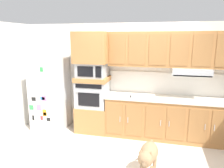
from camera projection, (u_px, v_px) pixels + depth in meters
The scene contains 15 objects.
ground_plane at pixel (129, 150), 4.16m from camera, with size 9.60×9.60×0.00m, color beige.
back_kitchen_wall at pixel (137, 78), 4.95m from camera, with size 6.20×0.12×2.50m, color silver.
side_panel_left at pixel (1, 82), 4.54m from camera, with size 0.12×7.10×2.50m, color silver.
refrigerator at pixel (50, 93), 5.09m from camera, with size 0.76×0.73×1.76m.
oven_base_cabinet at pixel (93, 118), 5.04m from camera, with size 0.74×0.62×0.60m, color #A8703D.
built_in_oven at pixel (93, 94), 4.90m from camera, with size 0.70×0.62×0.60m.
appliance_mid_shelf at pixel (93, 79), 4.83m from camera, with size 0.74×0.62×0.10m, color #A8703D.
microwave at pixel (92, 70), 4.79m from camera, with size 0.64×0.54×0.32m.
appliance_upper_cabinet at pixel (92, 47), 4.68m from camera, with size 0.74×0.62×0.68m, color #A8703D.
lower_cabinet_run at pixel (175, 119), 4.57m from camera, with size 2.98×0.63×0.88m.
countertop_slab at pixel (176, 99), 4.48m from camera, with size 3.02×0.64×0.04m, color silver.
backsplash_panel at pixel (176, 84), 4.70m from camera, with size 3.02×0.02×0.50m, color white.
upper_cabinet_with_hood at pixel (180, 51), 4.38m from camera, with size 2.98×0.48×0.88m.
screwdriver at pixel (131, 96), 4.55m from camera, with size 0.15×0.14×0.03m.
dog at pixel (148, 155), 3.18m from camera, with size 0.31×0.88×0.65m.
Camera 1 is at (0.57, -3.76, 2.16)m, focal length 33.88 mm.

